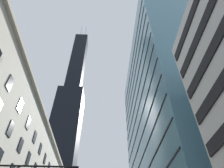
% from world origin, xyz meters
% --- Properties ---
extents(dark_skyscraper, '(24.73, 24.73, 187.57)m').
position_xyz_m(dark_skyscraper, '(-21.24, 96.08, 55.17)').
color(dark_skyscraper, black).
rests_on(dark_skyscraper, ground).
extents(glass_office_midrise, '(14.56, 44.49, 58.50)m').
position_xyz_m(glass_office_midrise, '(18.23, 29.93, 29.25)').
color(glass_office_midrise, teal).
rests_on(glass_office_midrise, ground).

